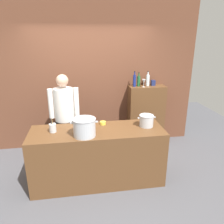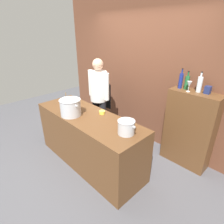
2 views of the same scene
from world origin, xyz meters
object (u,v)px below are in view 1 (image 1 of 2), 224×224
wine_bottle_cobalt (134,81)px  wine_bottle_clear (148,80)px  wine_glass_tall (144,82)px  stockpot_large (84,127)px  chef (65,113)px  utensil_crock (53,128)px  butter_jar (103,123)px  spice_tin_navy (153,83)px  wine_bottle_green (139,81)px  stockpot_small (146,121)px

wine_bottle_cobalt → wine_bottle_clear: size_ratio=1.03×
wine_glass_tall → stockpot_large: bearing=-134.0°
wine_bottle_cobalt → wine_bottle_clear: wine_bottle_cobalt is taller
chef → utensil_crock: 0.67m
butter_jar → wine_bottle_clear: wine_bottle_clear is taller
spice_tin_navy → utensil_crock: bearing=-148.4°
spice_tin_navy → wine_bottle_clear: bearing=-173.1°
wine_bottle_clear → wine_glass_tall: bearing=-139.7°
chef → butter_jar: chef is taller
chef → wine_glass_tall: chef is taller
wine_bottle_clear → chef: bearing=-162.5°
chef → wine_glass_tall: size_ratio=10.43×
stockpot_large → wine_bottle_green: size_ratio=1.39×
wine_bottle_clear → spice_tin_navy: 0.14m
spice_tin_navy → stockpot_large: bearing=-136.6°
chef → wine_bottle_cobalt: bearing=-164.5°
wine_bottle_cobalt → spice_tin_navy: (0.41, 0.03, -0.07)m
utensil_crock → spice_tin_navy: bearing=31.6°
chef → spice_tin_navy: bearing=-167.8°
stockpot_small → wine_bottle_green: (0.19, 1.18, 0.41)m
stockpot_large → wine_bottle_cobalt: size_ratio=1.25×
chef → wine_bottle_cobalt: size_ratio=5.30×
stockpot_small → wine_glass_tall: size_ratio=1.84×
wine_bottle_cobalt → wine_glass_tall: (0.17, -0.08, -0.01)m
stockpot_small → utensil_crock: utensil_crock is taller
stockpot_large → utensil_crock: bearing=156.1°
stockpot_small → stockpot_large: bearing=-168.1°
spice_tin_navy → wine_bottle_cobalt: bearing=-175.4°
wine_bottle_cobalt → wine_bottle_clear: (0.29, 0.02, -0.00)m
butter_jar → spice_tin_navy: bearing=40.9°
wine_bottle_clear → wine_bottle_green: size_ratio=1.08×
wine_bottle_clear → wine_glass_tall: size_ratio=1.91×
wine_bottle_clear → wine_glass_tall: (-0.11, -0.10, -0.01)m
stockpot_large → butter_jar: stockpot_large is taller
stockpot_small → butter_jar: bearing=165.3°
wine_bottle_green → stockpot_small: bearing=-98.9°
wine_bottle_clear → butter_jar: bearing=-136.4°
stockpot_small → chef: bearing=153.6°
chef → wine_glass_tall: bearing=-169.1°
stockpot_large → stockpot_small: stockpot_large is taller
utensil_crock → butter_jar: (0.78, 0.18, -0.04)m
stockpot_large → wine_glass_tall: wine_glass_tall is taller
wine_bottle_cobalt → wine_bottle_green: bearing=10.5°
chef → stockpot_large: chef is taller
chef → butter_jar: size_ratio=17.57×
wine_bottle_green → wine_bottle_cobalt: bearing=-169.5°
wine_bottle_cobalt → wine_glass_tall: 0.19m
wine_bottle_cobalt → wine_bottle_clear: bearing=3.7°
utensil_crock → wine_bottle_cobalt: (1.55, 1.17, 0.45)m
wine_bottle_cobalt → wine_bottle_green: wine_bottle_cobalt is taller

